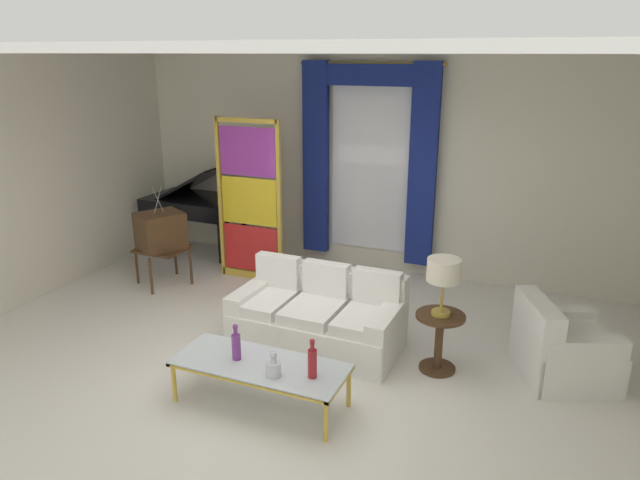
# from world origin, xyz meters

# --- Properties ---
(ground_plane) EXTENTS (16.00, 16.00, 0.00)m
(ground_plane) POSITION_xyz_m (0.00, 0.00, 0.00)
(ground_plane) COLOR white
(wall_rear) EXTENTS (8.00, 0.12, 3.00)m
(wall_rear) POSITION_xyz_m (0.00, 3.06, 1.50)
(wall_rear) COLOR silver
(wall_rear) RESTS_ON ground
(wall_left) EXTENTS (0.12, 7.00, 3.00)m
(wall_left) POSITION_xyz_m (-3.66, 0.60, 1.50)
(wall_left) COLOR silver
(wall_left) RESTS_ON ground
(ceiling_slab) EXTENTS (8.00, 7.60, 0.04)m
(ceiling_slab) POSITION_xyz_m (0.00, 0.80, 3.02)
(ceiling_slab) COLOR white
(curtained_window) EXTENTS (2.00, 0.17, 2.70)m
(curtained_window) POSITION_xyz_m (-0.07, 2.89, 1.74)
(curtained_window) COLOR white
(curtained_window) RESTS_ON ground
(couch_white_long) EXTENTS (1.78, 0.96, 0.86)m
(couch_white_long) POSITION_xyz_m (0.20, 0.56, 0.30)
(couch_white_long) COLOR white
(couch_white_long) RESTS_ON ground
(coffee_table) EXTENTS (1.55, 0.61, 0.41)m
(coffee_table) POSITION_xyz_m (0.16, -0.71, 0.38)
(coffee_table) COLOR silver
(coffee_table) RESTS_ON ground
(bottle_blue_decanter) EXTENTS (0.08, 0.08, 0.34)m
(bottle_blue_decanter) POSITION_xyz_m (-0.06, -0.73, 0.55)
(bottle_blue_decanter) COLOR #753384
(bottle_blue_decanter) RESTS_ON coffee_table
(bottle_crystal_tall) EXTENTS (0.13, 0.13, 0.23)m
(bottle_crystal_tall) POSITION_xyz_m (0.37, -0.85, 0.49)
(bottle_crystal_tall) COLOR silver
(bottle_crystal_tall) RESTS_ON coffee_table
(bottle_amber_squat) EXTENTS (0.08, 0.08, 0.36)m
(bottle_amber_squat) POSITION_xyz_m (0.68, -0.74, 0.56)
(bottle_amber_squat) COLOR maroon
(bottle_amber_squat) RESTS_ON coffee_table
(vintage_tv) EXTENTS (0.73, 0.76, 1.35)m
(vintage_tv) POSITION_xyz_m (-2.40, 1.29, 0.73)
(vintage_tv) COLOR #472D19
(vintage_tv) RESTS_ON ground
(armchair_white) EXTENTS (1.07, 1.06, 0.80)m
(armchair_white) POSITION_xyz_m (2.59, 0.80, 0.29)
(armchair_white) COLOR white
(armchair_white) RESTS_ON ground
(stained_glass_divider) EXTENTS (0.95, 0.05, 2.20)m
(stained_glass_divider) POSITION_xyz_m (-1.41, 1.94, 1.06)
(stained_glass_divider) COLOR gold
(stained_glass_divider) RESTS_ON ground
(peacock_figurine) EXTENTS (0.44, 0.60, 0.50)m
(peacock_figurine) POSITION_xyz_m (-0.93, 1.63, 0.22)
(peacock_figurine) COLOR beige
(peacock_figurine) RESTS_ON ground
(round_side_table) EXTENTS (0.48, 0.48, 0.59)m
(round_side_table) POSITION_xyz_m (1.49, 0.49, 0.36)
(round_side_table) COLOR #472D19
(round_side_table) RESTS_ON ground
(table_lamp_brass) EXTENTS (0.32, 0.32, 0.57)m
(table_lamp_brass) POSITION_xyz_m (1.49, 0.49, 1.03)
(table_lamp_brass) COLOR #B29338
(table_lamp_brass) RESTS_ON round_side_table
(grand_piano) EXTENTS (1.50, 1.10, 1.40)m
(grand_piano) POSITION_xyz_m (-2.69, 2.64, 0.80)
(grand_piano) COLOR black
(grand_piano) RESTS_ON ground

